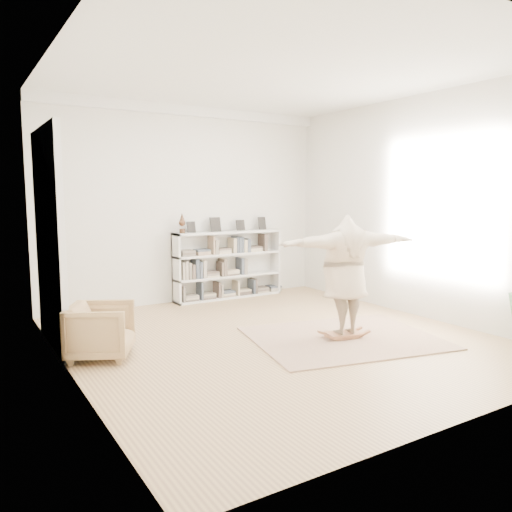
{
  "coord_description": "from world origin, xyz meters",
  "views": [
    {
      "loc": [
        -3.8,
        -5.62,
        2.01
      ],
      "look_at": [
        -0.1,
        0.4,
        1.13
      ],
      "focal_mm": 35.0,
      "sensor_mm": 36.0,
      "label": 1
    }
  ],
  "objects_px": {
    "armchair": "(101,331)",
    "person": "(345,272)",
    "bookshelf": "(228,265)",
    "rocker_board": "(344,334)"
  },
  "relations": [
    {
      "from": "bookshelf",
      "to": "armchair",
      "type": "height_order",
      "value": "bookshelf"
    },
    {
      "from": "armchair",
      "to": "rocker_board",
      "type": "height_order",
      "value": "armchair"
    },
    {
      "from": "bookshelf",
      "to": "rocker_board",
      "type": "bearing_deg",
      "value": -89.16
    },
    {
      "from": "bookshelf",
      "to": "rocker_board",
      "type": "distance_m",
      "value": 3.36
    },
    {
      "from": "bookshelf",
      "to": "person",
      "type": "xyz_separation_m",
      "value": [
        0.05,
        -3.31,
        0.31
      ]
    },
    {
      "from": "armchair",
      "to": "person",
      "type": "height_order",
      "value": "person"
    },
    {
      "from": "bookshelf",
      "to": "rocker_board",
      "type": "relative_size",
      "value": 4.16
    },
    {
      "from": "rocker_board",
      "to": "person",
      "type": "relative_size",
      "value": 0.26
    },
    {
      "from": "bookshelf",
      "to": "armchair",
      "type": "relative_size",
      "value": 2.95
    },
    {
      "from": "person",
      "to": "rocker_board",
      "type": "bearing_deg",
      "value": 12.14
    }
  ]
}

